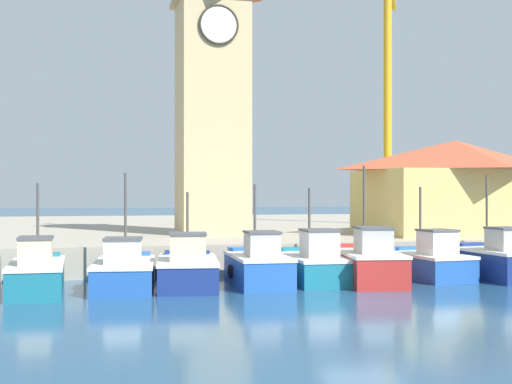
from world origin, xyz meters
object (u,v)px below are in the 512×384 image
object	(u,v)px
fishing_boat_mid_left	(258,266)
warehouse_right	(456,186)
fishing_boat_right_outer	(495,260)
fishing_boat_center	(314,264)
fishing_boat_right_inner	(428,262)
clock_tower	(212,84)
port_crane_near	(388,115)
fishing_boat_left_inner	(188,269)
fishing_boat_left_outer	(124,271)
fishing_boat_far_left	(37,273)
fishing_boat_mid_right	(368,263)

from	to	relation	value
fishing_boat_mid_left	warehouse_right	size ratio (longest dim) A/B	0.47
fishing_boat_right_outer	fishing_boat_center	bearing A→B (deg)	173.08
fishing_boat_right_inner	clock_tower	distance (m)	15.33
port_crane_near	warehouse_right	bearing A→B (deg)	-96.85
fishing_boat_mid_left	warehouse_right	bearing A→B (deg)	33.26
fishing_boat_left_inner	port_crane_near	xyz separation A→B (m)	(17.15, 20.11, 8.21)
fishing_boat_left_outer	warehouse_right	bearing A→B (deg)	25.02
fishing_boat_right_inner	port_crane_near	size ratio (longest dim) A/B	0.22
fishing_boat_far_left	warehouse_right	bearing A→B (deg)	22.45
port_crane_near	fishing_boat_mid_left	bearing A→B (deg)	-125.69
fishing_boat_right_inner	fishing_boat_far_left	bearing A→B (deg)	-178.15
fishing_boat_left_inner	fishing_boat_right_inner	size ratio (longest dim) A/B	1.14
fishing_boat_far_left	clock_tower	distance (m)	16.34
fishing_boat_far_left	fishing_boat_mid_right	xyz separation A→B (m)	(12.13, -0.37, 0.08)
fishing_boat_right_outer	warehouse_right	xyz separation A→B (m)	(3.39, 9.00, 3.09)
fishing_boat_mid_right	warehouse_right	xyz separation A→B (m)	(8.89, 9.05, 3.07)
fishing_boat_far_left	fishing_boat_mid_right	size ratio (longest dim) A/B	1.01
fishing_boat_mid_left	clock_tower	distance (m)	14.02
fishing_boat_left_inner	fishing_boat_mid_left	xyz separation A→B (m)	(2.63, -0.09, 0.03)
fishing_boat_mid_right	fishing_boat_left_outer	bearing A→B (deg)	175.98
fishing_boat_mid_right	fishing_boat_right_inner	distance (m)	3.09
fishing_boat_far_left	fishing_boat_left_inner	bearing A→B (deg)	1.88
fishing_boat_far_left	port_crane_near	world-z (taller)	port_crane_near
port_crane_near	fishing_boat_center	bearing A→B (deg)	-121.64
warehouse_right	fishing_boat_mid_right	bearing A→B (deg)	-134.48
fishing_boat_mid_left	fishing_boat_mid_right	world-z (taller)	fishing_boat_mid_right
fishing_boat_left_inner	fishing_boat_right_inner	xyz separation A→B (m)	(9.82, 0.32, -0.01)
fishing_boat_left_outer	fishing_boat_right_inner	xyz separation A→B (m)	(12.09, 0.22, 0.03)
clock_tower	warehouse_right	size ratio (longest dim) A/B	1.71
fishing_boat_left_outer	clock_tower	bearing A→B (deg)	64.40
fishing_boat_right_inner	warehouse_right	xyz separation A→B (m)	(5.93, 8.20, 3.16)
port_crane_near	fishing_boat_right_outer	bearing A→B (deg)	-103.07
fishing_boat_left_outer	fishing_boat_mid_right	xyz separation A→B (m)	(9.13, -0.64, 0.12)
fishing_boat_far_left	fishing_boat_right_outer	world-z (taller)	fishing_boat_right_outer
fishing_boat_mid_right	fishing_boat_right_outer	world-z (taller)	fishing_boat_mid_right
fishing_boat_right_outer	clock_tower	world-z (taller)	clock_tower
fishing_boat_far_left	fishing_boat_mid_left	size ratio (longest dim) A/B	1.10
fishing_boat_mid_right	fishing_boat_right_outer	size ratio (longest dim) A/B	1.14
fishing_boat_right_outer	fishing_boat_right_inner	bearing A→B (deg)	162.39
fishing_boat_far_left	fishing_boat_center	size ratio (longest dim) A/B	1.00
fishing_boat_right_inner	port_crane_near	world-z (taller)	port_crane_near
warehouse_right	port_crane_near	world-z (taller)	port_crane_near
fishing_boat_left_outer	fishing_boat_center	xyz separation A→B (m)	(7.27, 0.31, 0.04)
fishing_boat_right_inner	port_crane_near	xyz separation A→B (m)	(7.32, 19.80, 8.22)
fishing_boat_mid_right	fishing_boat_far_left	bearing A→B (deg)	178.25
fishing_boat_right_inner	warehouse_right	bearing A→B (deg)	54.11
fishing_boat_right_outer	warehouse_right	bearing A→B (deg)	69.36
fishing_boat_left_inner	clock_tower	world-z (taller)	clock_tower
port_crane_near	fishing_boat_far_left	bearing A→B (deg)	-137.85
fishing_boat_center	warehouse_right	world-z (taller)	warehouse_right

